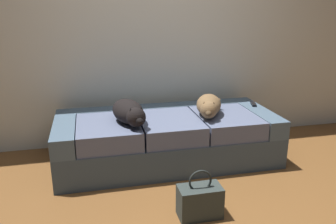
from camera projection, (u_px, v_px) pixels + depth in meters
The scene contains 6 objects.
back_wall at pixel (153, 16), 3.69m from camera, with size 6.40×0.10×2.80m, color silver.
couch at pixel (167, 138), 3.44m from camera, with size 2.14×0.92×0.47m.
dog_dark at pixel (129, 112), 3.12m from camera, with size 0.35×0.61×0.21m.
dog_tan at pixel (209, 105), 3.35m from camera, with size 0.37×0.55×0.19m.
tv_remote at pixel (253, 104), 3.71m from camera, with size 0.04×0.15×0.02m, color black.
handbag at pixel (200, 201), 2.54m from camera, with size 0.32×0.18×0.38m.
Camera 1 is at (-0.72, -1.99, 1.51)m, focal length 36.78 mm.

